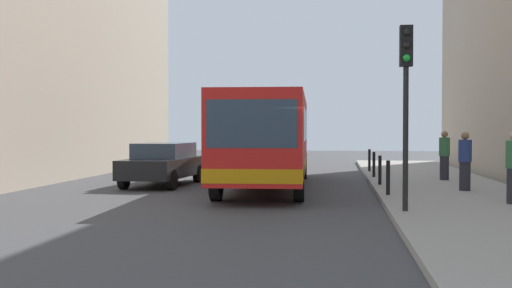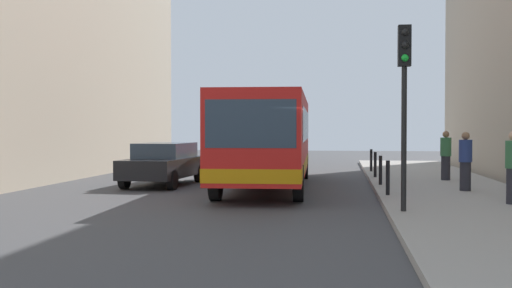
% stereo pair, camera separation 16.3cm
% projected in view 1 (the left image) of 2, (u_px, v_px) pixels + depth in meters
% --- Properties ---
extents(ground_plane, '(80.00, 80.00, 0.00)m').
position_uv_depth(ground_plane, '(259.00, 203.00, 16.45)').
color(ground_plane, '#424244').
extents(sidewalk, '(4.40, 40.00, 0.15)m').
position_uv_depth(sidewalk, '(469.00, 203.00, 15.76)').
color(sidewalk, '#9E9991').
rests_on(sidewalk, ground).
extents(bus, '(2.94, 11.11, 3.00)m').
position_uv_depth(bus, '(268.00, 136.00, 20.75)').
color(bus, red).
rests_on(bus, ground).
extents(car_beside_bus, '(2.08, 4.50, 1.48)m').
position_uv_depth(car_beside_bus, '(163.00, 163.00, 21.55)').
color(car_beside_bus, black).
rests_on(car_beside_bus, ground).
extents(traffic_light, '(0.28, 0.33, 4.10)m').
position_uv_depth(traffic_light, '(406.00, 82.00, 13.64)').
color(traffic_light, black).
rests_on(traffic_light, sidewalk).
extents(bollard_near, '(0.11, 0.11, 0.95)m').
position_uv_depth(bollard_near, '(388.00, 178.00, 17.03)').
color(bollard_near, black).
rests_on(bollard_near, sidewalk).
extents(bollard_mid, '(0.11, 0.11, 0.95)m').
position_uv_depth(bollard_mid, '(380.00, 170.00, 20.20)').
color(bollard_mid, black).
rests_on(bollard_mid, sidewalk).
extents(bollard_far, '(0.11, 0.11, 0.95)m').
position_uv_depth(bollard_far, '(374.00, 164.00, 23.38)').
color(bollard_far, black).
rests_on(bollard_far, sidewalk).
extents(bollard_farthest, '(0.11, 0.11, 0.95)m').
position_uv_depth(bollard_farthest, '(369.00, 160.00, 26.55)').
color(bollard_farthest, black).
rests_on(bollard_farthest, sidewalk).
extents(pedestrian_mid_sidewalk, '(0.38, 0.38, 1.73)m').
position_uv_depth(pedestrian_mid_sidewalk, '(465.00, 161.00, 18.22)').
color(pedestrian_mid_sidewalk, '#26262D').
rests_on(pedestrian_mid_sidewalk, sidewalk).
extents(pedestrian_far_sidewalk, '(0.38, 0.38, 1.75)m').
position_uv_depth(pedestrian_far_sidewalk, '(444.00, 155.00, 22.03)').
color(pedestrian_far_sidewalk, '#26262D').
rests_on(pedestrian_far_sidewalk, sidewalk).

